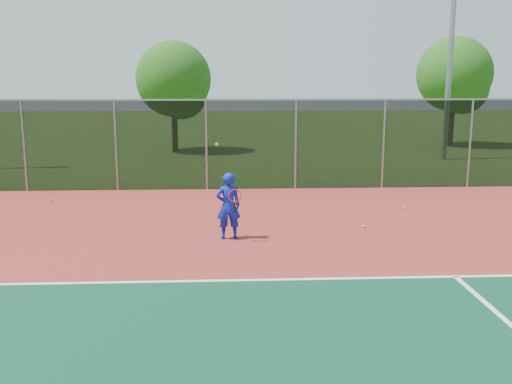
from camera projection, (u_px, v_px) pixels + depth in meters
ground at (397, 356)px, 7.74m from camera, size 120.00×120.00×0.00m
court_apron at (363, 300)px, 9.69m from camera, size 30.00×20.00×0.02m
fence_back at (296, 143)px, 19.18m from camera, size 30.00×0.06×3.03m
tennis_player at (228, 206)px, 13.23m from camera, size 0.62×0.64×2.24m
practice_ball_1 at (405, 207)px, 16.46m from camera, size 0.07×0.07×0.07m
practice_ball_3 at (51, 199)px, 17.51m from camera, size 0.07×0.07×0.07m
practice_ball_4 at (364, 226)px, 14.33m from camera, size 0.07×0.07×0.07m
floodlight_n at (453, 6)px, 25.25m from camera, size 0.90×0.40×12.15m
tree_back_left at (175, 82)px, 28.72m from camera, size 3.81×3.81×5.59m
tree_back_mid at (456, 78)px, 31.13m from camera, size 4.07×4.07×5.98m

